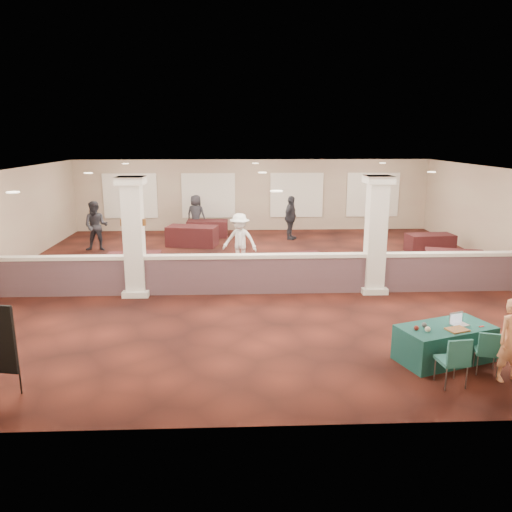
{
  "coord_description": "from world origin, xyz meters",
  "views": [
    {
      "loc": [
        -0.8,
        -14.63,
        4.22
      ],
      "look_at": [
        -0.27,
        -2.0,
        1.17
      ],
      "focal_mm": 35.0,
      "sensor_mm": 36.0,
      "label": 1
    }
  ],
  "objects_px": {
    "far_table_front_left": "(135,264)",
    "far_table_front_center": "(297,265)",
    "conf_chair_main": "(488,349)",
    "far_table_back_right": "(430,243)",
    "far_table_back_center": "(207,229)",
    "attendee_a": "(96,226)",
    "far_table_front_right": "(454,262)",
    "attendee_c": "(291,218)",
    "attendee_d": "(196,215)",
    "woman": "(512,341)",
    "conf_chair_side": "(455,358)",
    "attendee_b": "(240,240)",
    "far_table_back_left": "(192,236)",
    "near_table": "(444,343)"
  },
  "relations": [
    {
      "from": "far_table_back_left",
      "to": "attendee_d",
      "type": "distance_m",
      "value": 2.34
    },
    {
      "from": "far_table_front_right",
      "to": "far_table_back_left",
      "type": "bearing_deg",
      "value": 152.79
    },
    {
      "from": "conf_chair_main",
      "to": "far_table_front_right",
      "type": "distance_m",
      "value": 7.17
    },
    {
      "from": "attendee_a",
      "to": "attendee_b",
      "type": "height_order",
      "value": "attendee_a"
    },
    {
      "from": "conf_chair_side",
      "to": "conf_chair_main",
      "type": "bearing_deg",
      "value": 22.43
    },
    {
      "from": "woman",
      "to": "far_table_front_left",
      "type": "height_order",
      "value": "woman"
    },
    {
      "from": "far_table_back_right",
      "to": "attendee_a",
      "type": "height_order",
      "value": "attendee_a"
    },
    {
      "from": "conf_chair_main",
      "to": "attendee_b",
      "type": "bearing_deg",
      "value": 135.98
    },
    {
      "from": "conf_chair_main",
      "to": "far_table_back_left",
      "type": "bearing_deg",
      "value": 135.81
    },
    {
      "from": "far_table_back_right",
      "to": "attendee_d",
      "type": "bearing_deg",
      "value": 156.96
    },
    {
      "from": "conf_chair_side",
      "to": "far_table_back_left",
      "type": "distance_m",
      "value": 12.84
    },
    {
      "from": "far_table_front_center",
      "to": "near_table",
      "type": "bearing_deg",
      "value": -71.2
    },
    {
      "from": "conf_chair_side",
      "to": "woman",
      "type": "bearing_deg",
      "value": 4.27
    },
    {
      "from": "conf_chair_side",
      "to": "near_table",
      "type": "bearing_deg",
      "value": 68.7
    },
    {
      "from": "conf_chair_main",
      "to": "far_table_back_left",
      "type": "relative_size",
      "value": 0.43
    },
    {
      "from": "far_table_front_right",
      "to": "far_table_back_center",
      "type": "height_order",
      "value": "far_table_front_right"
    },
    {
      "from": "conf_chair_main",
      "to": "far_table_front_left",
      "type": "bearing_deg",
      "value": 154.09
    },
    {
      "from": "conf_chair_main",
      "to": "attendee_d",
      "type": "xyz_separation_m",
      "value": [
        -6.24,
        13.48,
        0.39
      ]
    },
    {
      "from": "far_table_front_left",
      "to": "conf_chair_side",
      "type": "bearing_deg",
      "value": -47.57
    },
    {
      "from": "near_table",
      "to": "conf_chair_main",
      "type": "xyz_separation_m",
      "value": [
        0.53,
        -0.61,
        0.14
      ]
    },
    {
      "from": "near_table",
      "to": "far_table_back_left",
      "type": "distance_m",
      "value": 12.01
    },
    {
      "from": "woman",
      "to": "attendee_d",
      "type": "height_order",
      "value": "attendee_d"
    },
    {
      "from": "near_table",
      "to": "attendee_d",
      "type": "distance_m",
      "value": 14.09
    },
    {
      "from": "far_table_front_center",
      "to": "attendee_d",
      "type": "bearing_deg",
      "value": 118.28
    },
    {
      "from": "attendee_b",
      "to": "conf_chair_main",
      "type": "bearing_deg",
      "value": -42.55
    },
    {
      "from": "far_table_front_left",
      "to": "attendee_a",
      "type": "distance_m",
      "value": 4.02
    },
    {
      "from": "far_table_back_left",
      "to": "attendee_a",
      "type": "bearing_deg",
      "value": -168.58
    },
    {
      "from": "conf_chair_main",
      "to": "far_table_back_center",
      "type": "distance_m",
      "value": 14.19
    },
    {
      "from": "far_table_back_center",
      "to": "attendee_d",
      "type": "bearing_deg",
      "value": 135.56
    },
    {
      "from": "far_table_front_center",
      "to": "far_table_front_left",
      "type": "bearing_deg",
      "value": 176.67
    },
    {
      "from": "far_table_front_left",
      "to": "far_table_front_center",
      "type": "distance_m",
      "value": 5.06
    },
    {
      "from": "attendee_a",
      "to": "woman",
      "type": "bearing_deg",
      "value": -48.03
    },
    {
      "from": "far_table_front_left",
      "to": "far_table_front_right",
      "type": "relative_size",
      "value": 0.94
    },
    {
      "from": "attendee_b",
      "to": "far_table_back_right",
      "type": "bearing_deg",
      "value": 32.77
    },
    {
      "from": "conf_chair_side",
      "to": "attendee_a",
      "type": "xyz_separation_m",
      "value": [
        -8.93,
        10.93,
        0.4
      ]
    },
    {
      "from": "far_table_front_left",
      "to": "far_table_back_right",
      "type": "distance_m",
      "value": 10.71
    },
    {
      "from": "far_table_front_right",
      "to": "far_table_back_right",
      "type": "bearing_deg",
      "value": 83.12
    },
    {
      "from": "far_table_front_left",
      "to": "attendee_d",
      "type": "xyz_separation_m",
      "value": [
        1.45,
        6.41,
        0.54
      ]
    },
    {
      "from": "woman",
      "to": "attendee_a",
      "type": "distance_m",
      "value": 14.67
    },
    {
      "from": "near_table",
      "to": "far_table_back_right",
      "type": "xyz_separation_m",
      "value": [
        3.23,
        9.07,
        -0.0
      ]
    },
    {
      "from": "attendee_c",
      "to": "attendee_b",
      "type": "bearing_deg",
      "value": -177.51
    },
    {
      "from": "far_table_front_right",
      "to": "far_table_back_left",
      "type": "relative_size",
      "value": 0.91
    },
    {
      "from": "far_table_back_left",
      "to": "attendee_c",
      "type": "xyz_separation_m",
      "value": [
        4.0,
        1.1,
        0.52
      ]
    },
    {
      "from": "far_table_front_right",
      "to": "attendee_c",
      "type": "bearing_deg",
      "value": 129.72
    },
    {
      "from": "conf_chair_main",
      "to": "far_table_back_right",
      "type": "height_order",
      "value": "conf_chair_main"
    },
    {
      "from": "near_table",
      "to": "far_table_front_left",
      "type": "bearing_deg",
      "value": 118.7
    },
    {
      "from": "far_table_back_center",
      "to": "attendee_a",
      "type": "xyz_separation_m",
      "value": [
        -4.01,
        -2.5,
        0.59
      ]
    },
    {
      "from": "far_table_back_center",
      "to": "attendee_d",
      "type": "xyz_separation_m",
      "value": [
        -0.51,
        0.5,
        0.52
      ]
    },
    {
      "from": "far_table_front_left",
      "to": "attendee_d",
      "type": "height_order",
      "value": "attendee_d"
    },
    {
      "from": "conf_chair_main",
      "to": "attendee_b",
      "type": "distance_m",
      "value": 8.99
    }
  ]
}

